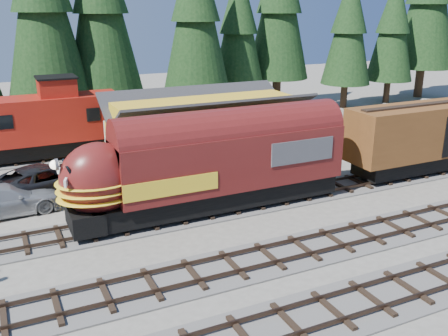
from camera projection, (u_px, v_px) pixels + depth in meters
name	position (u px, v px, depth m)	size (l,w,h in m)	color
ground	(291.00, 231.00, 24.62)	(120.00, 120.00, 0.00)	#6B665B
track_siding	(389.00, 177.00, 32.10)	(68.00, 3.20, 0.33)	#4C4947
track_spur	(39.00, 159.00, 36.00)	(32.00, 3.20, 0.33)	#4C4947
depot	(206.00, 128.00, 32.72)	(12.80, 7.00, 5.30)	gold
conifer_backdrop	(199.00, 11.00, 44.64)	(78.83, 22.81, 17.12)	black
locomotive	(203.00, 169.00, 26.07)	(15.45, 3.07, 4.20)	black
boxcar	(438.00, 133.00, 32.88)	(13.52, 2.90, 4.25)	black
caboose	(46.00, 122.00, 35.50)	(10.45, 3.03, 5.43)	black
pickup_truck_a	(46.00, 180.00, 28.99)	(3.11, 6.75, 1.88)	black
pickup_truck_b	(5.00, 200.00, 26.35)	(2.31, 5.67, 1.65)	#96999D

